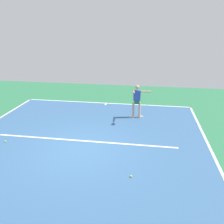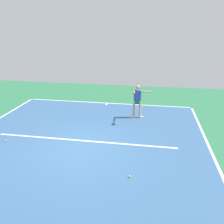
# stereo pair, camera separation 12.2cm
# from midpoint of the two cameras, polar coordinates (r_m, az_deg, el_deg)

# --- Properties ---
(ground_plane) EXTENTS (20.78, 20.78, 0.00)m
(ground_plane) POSITION_cam_midpoint_polar(r_m,az_deg,el_deg) (9.05, -8.37, -9.05)
(ground_plane) COLOR #2D754C
(court_surface) EXTENTS (9.94, 11.55, 0.00)m
(court_surface) POSITION_cam_midpoint_polar(r_m,az_deg,el_deg) (9.05, -8.37, -9.04)
(court_surface) COLOR #38608E
(court_surface) RESTS_ON ground_plane
(court_line_baseline_near) EXTENTS (9.94, 0.10, 0.01)m
(court_line_baseline_near) POSITION_cam_midpoint_polar(r_m,az_deg,el_deg) (14.16, -1.64, 2.18)
(court_line_baseline_near) COLOR white
(court_line_baseline_near) RESTS_ON ground_plane
(court_line_sideline_left) EXTENTS (0.10, 11.55, 0.01)m
(court_line_sideline_left) POSITION_cam_midpoint_polar(r_m,az_deg,el_deg) (9.02, 23.66, -10.77)
(court_line_sideline_left) COLOR white
(court_line_sideline_left) RESTS_ON ground_plane
(court_line_service) EXTENTS (7.45, 0.10, 0.01)m
(court_line_service) POSITION_cam_midpoint_polar(r_m,az_deg,el_deg) (9.65, -7.14, -7.01)
(court_line_service) COLOR white
(court_line_service) RESTS_ON ground_plane
(court_line_centre_mark) EXTENTS (0.10, 0.30, 0.01)m
(court_line_centre_mark) POSITION_cam_midpoint_polar(r_m,az_deg,el_deg) (13.98, -1.79, 1.93)
(court_line_centre_mark) COLOR white
(court_line_centre_mark) RESTS_ON ground_plane
(tennis_player) EXTENTS (1.04, 1.17, 1.70)m
(tennis_player) POSITION_cam_midpoint_polar(r_m,az_deg,el_deg) (11.68, 5.81, 3.10)
(tennis_player) COLOR tan
(tennis_player) RESTS_ON ground_plane
(tennis_ball_by_sideline) EXTENTS (0.07, 0.07, 0.07)m
(tennis_ball_by_sideline) POSITION_cam_midpoint_polar(r_m,az_deg,el_deg) (10.43, -24.92, -6.50)
(tennis_ball_by_sideline) COLOR #C6E53D
(tennis_ball_by_sideline) RESTS_ON ground_plane
(tennis_ball_far_corner) EXTENTS (0.07, 0.07, 0.07)m
(tennis_ball_far_corner) POSITION_cam_midpoint_polar(r_m,az_deg,el_deg) (7.50, 4.17, -15.36)
(tennis_ball_far_corner) COLOR #CCE033
(tennis_ball_far_corner) RESTS_ON ground_plane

